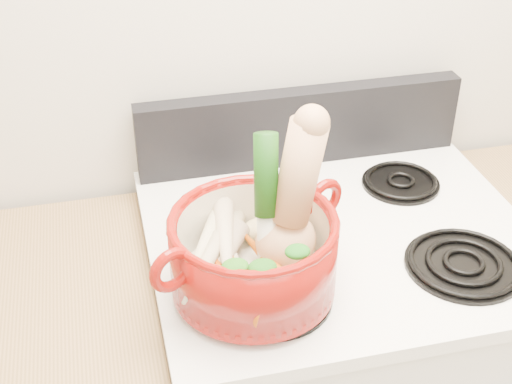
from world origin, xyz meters
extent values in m
cube|color=beige|center=(0.00, 1.75, 1.30)|extent=(3.50, 0.02, 2.60)
cube|color=white|center=(0.00, 1.40, 0.93)|extent=(0.78, 0.67, 0.03)
cube|color=black|center=(0.00, 1.70, 1.04)|extent=(0.76, 0.05, 0.18)
cylinder|color=black|center=(-0.19, 1.24, 0.96)|extent=(0.22, 0.22, 0.02)
cylinder|color=black|center=(0.19, 1.24, 0.96)|extent=(0.22, 0.22, 0.02)
cylinder|color=black|center=(-0.19, 1.54, 0.96)|extent=(0.17, 0.17, 0.02)
cylinder|color=black|center=(0.19, 1.54, 0.96)|extent=(0.17, 0.17, 0.02)
cylinder|color=maroon|center=(-0.22, 1.26, 1.04)|extent=(0.39, 0.39, 0.14)
torus|color=maroon|center=(-0.37, 1.19, 1.09)|extent=(0.08, 0.05, 0.08)
torus|color=maroon|center=(-0.07, 1.33, 1.09)|extent=(0.08, 0.05, 0.08)
cylinder|color=beige|center=(-0.19, 1.27, 1.13)|extent=(0.06, 0.10, 0.27)
ellipsoid|color=#C9B87C|center=(-0.18, 1.36, 1.02)|extent=(0.09, 0.07, 0.04)
cone|color=beige|center=(-0.26, 1.31, 1.02)|extent=(0.13, 0.20, 0.06)
cone|color=beige|center=(-0.27, 1.27, 1.03)|extent=(0.14, 0.19, 0.06)
cone|color=beige|center=(-0.26, 1.33, 1.03)|extent=(0.08, 0.19, 0.05)
cone|color=beige|center=(-0.31, 1.25, 1.04)|extent=(0.12, 0.16, 0.05)
cone|color=beige|center=(-0.30, 1.31, 1.04)|extent=(0.13, 0.19, 0.06)
cone|color=#EFE2C2|center=(-0.26, 1.28, 1.05)|extent=(0.08, 0.23, 0.06)
cone|color=#D75B0A|center=(-0.24, 1.20, 1.02)|extent=(0.06, 0.18, 0.05)
cone|color=#CF480A|center=(-0.28, 1.22, 1.02)|extent=(0.04, 0.16, 0.05)
cone|color=#C04D09|center=(-0.19, 1.24, 1.03)|extent=(0.08, 0.18, 0.05)
camera|label=1|loc=(-0.44, 0.30, 1.81)|focal=50.00mm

